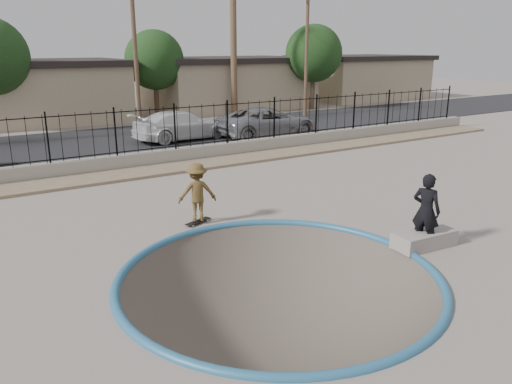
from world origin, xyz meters
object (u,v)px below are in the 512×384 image
at_px(concrete_ledge, 424,239).
at_px(car_d, 268,122).
at_px(skateboard, 198,221).
at_px(car_c, 182,125).
at_px(videographer, 426,211).
at_px(skater, 197,196).

xyz_separation_m(concrete_ledge, car_d, (5.19, 14.90, 0.62)).
height_order(skateboard, car_c, car_c).
height_order(videographer, car_c, videographer).
distance_m(skateboard, concrete_ledge, 6.01).
relative_size(skater, car_c, 0.32).
bearing_deg(videographer, skateboard, 22.47).
relative_size(skateboard, concrete_ledge, 0.54).
bearing_deg(concrete_ledge, videographer, 90.00).
height_order(skateboard, concrete_ledge, concrete_ledge).
height_order(concrete_ledge, car_c, car_c).
relative_size(videographer, concrete_ledge, 1.16).
height_order(skater, car_c, skater).
bearing_deg(car_c, car_d, -115.43).
height_order(skater, videographer, videographer).
bearing_deg(skater, skateboard, 107.25).
distance_m(skater, car_d, 13.91).
height_order(car_c, car_d, car_d).
xyz_separation_m(skateboard, car_d, (9.20, 10.43, 0.76)).
height_order(skater, car_d, skater).
xyz_separation_m(skater, car_c, (4.86, 12.03, -0.03)).
relative_size(concrete_ledge, car_d, 0.28).
bearing_deg(videographer, concrete_ledge, 160.45).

